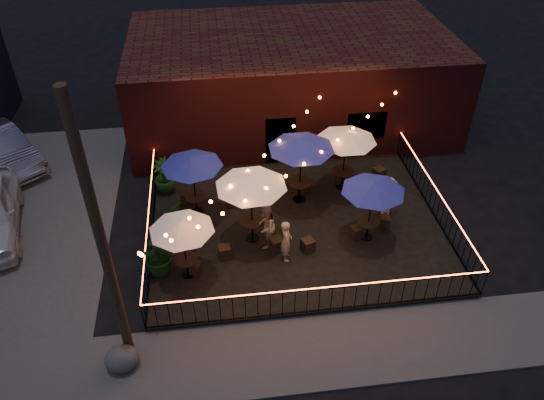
{
  "coord_description": "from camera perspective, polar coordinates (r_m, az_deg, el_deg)",
  "views": [
    {
      "loc": [
        -2.68,
        -12.04,
        12.28
      ],
      "look_at": [
        -0.87,
        1.91,
        1.41
      ],
      "focal_mm": 35.0,
      "sensor_mm": 36.0,
      "label": 1
    }
  ],
  "objects": [
    {
      "name": "bistro_chair_2",
      "position": [
        19.78,
        -9.16,
        0.27
      ],
      "size": [
        0.52,
        0.52,
        0.52
      ],
      "primitive_type": "cube",
      "rotation": [
        0.0,
        0.0,
        0.21
      ],
      "color": "black",
      "rests_on": "patio"
    },
    {
      "name": "fence_left",
      "position": [
        18.37,
        -12.93,
        -2.68
      ],
      "size": [
        0.04,
        8.0,
        1.04
      ],
      "rotation": [
        0.0,
        0.0,
        1.57
      ],
      "color": "black",
      "rests_on": "patio"
    },
    {
      "name": "cafe_table_1",
      "position": [
        18.19,
        -8.64,
        4.02
      ],
      "size": [
        2.34,
        2.34,
        2.37
      ],
      "rotation": [
        0.0,
        0.0,
        -0.09
      ],
      "color": "black",
      "rests_on": "patio"
    },
    {
      "name": "cafe_table_3",
      "position": [
        18.51,
        3.17,
        5.94
      ],
      "size": [
        3.13,
        3.13,
        2.63
      ],
      "rotation": [
        0.0,
        0.0,
        0.4
      ],
      "color": "black",
      "rests_on": "patio"
    },
    {
      "name": "cafe_table_5",
      "position": [
        19.44,
        8.03,
        6.73
      ],
      "size": [
        2.93,
        2.93,
        2.46
      ],
      "rotation": [
        0.0,
        0.0,
        -0.41
      ],
      "color": "black",
      "rests_on": "patio"
    },
    {
      "name": "festoon_lights",
      "position": [
        16.94,
        -0.37,
        2.51
      ],
      "size": [
        10.02,
        8.72,
        1.32
      ],
      "color": "#FF5A14",
      "rests_on": "ground"
    },
    {
      "name": "cafe_table_4",
      "position": [
        17.19,
        10.87,
        1.3
      ],
      "size": [
        2.14,
        2.14,
        2.32
      ],
      "rotation": [
        0.0,
        0.0,
        0.02
      ],
      "color": "black",
      "rests_on": "patio"
    },
    {
      "name": "cooler",
      "position": [
        17.76,
        -9.39,
        -4.15
      ],
      "size": [
        0.74,
        0.61,
        0.84
      ],
      "rotation": [
        0.0,
        0.0,
        0.28
      ],
      "color": "#223EB0",
      "rests_on": "patio"
    },
    {
      "name": "bistro_chair_8",
      "position": [
        18.31,
        9.08,
        -3.45
      ],
      "size": [
        0.46,
        0.46,
        0.44
      ],
      "primitive_type": "cube",
      "rotation": [
        0.0,
        0.0,
        0.26
      ],
      "color": "black",
      "rests_on": "patio"
    },
    {
      "name": "boulder",
      "position": [
        15.2,
        -15.84,
        -16.09
      ],
      "size": [
        1.09,
        1.0,
        0.71
      ],
      "primitive_type": "ellipsoid",
      "rotation": [
        0.0,
        0.0,
        -0.3
      ],
      "color": "#454540",
      "rests_on": "ground"
    },
    {
      "name": "cafe_table_0",
      "position": [
        15.8,
        -9.72,
        -2.85
      ],
      "size": [
        2.36,
        2.36,
        2.19
      ],
      "rotation": [
        0.0,
        0.0,
        -0.21
      ],
      "color": "black",
      "rests_on": "patio"
    },
    {
      "name": "fence_front",
      "position": [
        15.58,
        5.12,
        -10.69
      ],
      "size": [
        10.0,
        0.04,
        1.04
      ],
      "color": "black",
      "rests_on": "patio"
    },
    {
      "name": "bistro_chair_6",
      "position": [
        20.28,
        -0.61,
        1.7
      ],
      "size": [
        0.4,
        0.4,
        0.41
      ],
      "primitive_type": "cube",
      "rotation": [
        0.0,
        0.0,
        -0.16
      ],
      "color": "black",
      "rests_on": "patio"
    },
    {
      "name": "patron_c",
      "position": [
        19.18,
        12.31,
        0.38
      ],
      "size": [
        1.03,
        0.64,
        1.53
      ],
      "primitive_type": "imported",
      "rotation": [
        0.0,
        0.0,
        3.21
      ],
      "color": "#DAA691",
      "rests_on": "patio"
    },
    {
      "name": "bistro_chair_11",
      "position": [
        21.23,
        11.42,
        2.8
      ],
      "size": [
        0.53,
        0.53,
        0.47
      ],
      "primitive_type": "cube",
      "rotation": [
        0.0,
        0.0,
        3.57
      ],
      "color": "black",
      "rests_on": "patio"
    },
    {
      "name": "patron_a",
      "position": [
        16.95,
        1.55,
        -4.4
      ],
      "size": [
        0.38,
        0.57,
        1.53
      ],
      "primitive_type": "imported",
      "rotation": [
        0.0,
        0.0,
        1.54
      ],
      "color": "tan",
      "rests_on": "patio"
    },
    {
      "name": "patron_b",
      "position": [
        17.39,
        -0.69,
        -2.84
      ],
      "size": [
        0.89,
        0.98,
        1.65
      ],
      "primitive_type": "imported",
      "rotation": [
        0.0,
        0.0,
        -1.97
      ],
      "color": "tan",
      "rests_on": "patio"
    },
    {
      "name": "utility_pole",
      "position": [
        12.85,
        -17.78,
        -4.64
      ],
      "size": [
        0.26,
        0.26,
        8.0
      ],
      "primitive_type": "cylinder",
      "color": "#382117",
      "rests_on": "ground"
    },
    {
      "name": "potted_shrub_c",
      "position": [
        20.29,
        -11.51,
        2.52
      ],
      "size": [
        0.96,
        0.96,
        1.38
      ],
      "primitive_type": "imported",
      "rotation": [
        0.0,
        0.0,
        0.29
      ],
      "color": "#184110",
      "rests_on": "patio"
    },
    {
      "name": "bistro_chair_9",
      "position": [
        18.95,
        12.02,
        -2.3
      ],
      "size": [
        0.43,
        0.43,
        0.41
      ],
      "primitive_type": "cube",
      "rotation": [
        0.0,
        0.0,
        2.83
      ],
      "color": "black",
      "rests_on": "patio"
    },
    {
      "name": "bistro_chair_1",
      "position": [
        17.42,
        -5.13,
        -5.6
      ],
      "size": [
        0.42,
        0.42,
        0.45
      ],
      "primitive_type": "cube",
      "rotation": [
        0.0,
        0.0,
        3.25
      ],
      "color": "black",
      "rests_on": "patio"
    },
    {
      "name": "potted_shrub_a",
      "position": [
        16.94,
        -11.96,
        -5.77
      ],
      "size": [
        1.38,
        1.23,
        1.4
      ],
      "primitive_type": "imported",
      "rotation": [
        0.0,
        0.0,
        0.12
      ],
      "color": "#11390E",
      "rests_on": "patio"
    },
    {
      "name": "bistro_chair_3",
      "position": [
        19.49,
        -4.53,
        -0.16
      ],
      "size": [
        0.35,
        0.35,
        0.41
      ],
      "primitive_type": "cube",
      "rotation": [
        0.0,
        0.0,
        3.16
      ],
      "color": "black",
      "rests_on": "patio"
    },
    {
      "name": "brick_building",
      "position": [
        24.59,
        1.95,
        12.96
      ],
      "size": [
        14.0,
        8.0,
        4.0
      ],
      "color": "#3D1011",
      "rests_on": "ground"
    },
    {
      "name": "car_silver",
      "position": [
        24.27,
        -26.95,
        4.95
      ],
      "size": [
        4.12,
        4.55,
        1.51
      ],
      "primitive_type": "imported",
      "rotation": [
        0.0,
        0.0,
        0.68
      ],
      "color": "#9D9DA4",
      "rests_on": "ground"
    },
    {
      "name": "bistro_chair_10",
      "position": [
        20.77,
        7.38,
        2.3
      ],
      "size": [
        0.35,
        0.35,
        0.41
      ],
      "primitive_type": "cube",
      "rotation": [
        0.0,
        0.0,
        -0.02
      ],
      "color": "black",
      "rests_on": "patio"
    },
    {
      "name": "bistro_chair_4",
      "position": [
        17.59,
        0.49,
        -4.8
      ],
      "size": [
        0.52,
        0.52,
        0.49
      ],
      "primitive_type": "cube",
      "rotation": [
        0.0,
        0.0,
        0.32
      ],
      "color": "black",
      "rests_on": "patio"
    },
    {
      "name": "bistro_chair_5",
      "position": [
        17.63,
        3.86,
        -4.86
      ],
      "size": [
        0.5,
        0.5,
        0.46
      ],
      "primitive_type": "cube",
      "rotation": [
        0.0,
        0.0,
        3.52
      ],
      "color": "black",
      "rests_on": "patio"
    },
    {
      "name": "sidewalk",
      "position": [
        15.32,
        5.95,
        -15.73
      ],
      "size": [
        18.0,
        2.5,
        0.05
      ],
      "primitive_type": "cube",
      "color": "#484543",
      "rests_on": "ground"
    },
    {
      "name": "bistro_chair_7",
      "position": [
        20.19,
        3.31,
        1.47
      ],
      "size": [
        0.37,
        0.37,
        0.43
      ],
      "primitive_type": "cube",
      "rotation": [
        0.0,
        0.0,
        3.11
      ],
      "color": "black",
      "rests_on": "patio"
    },
    {
      "name": "ground",
      "position": [
        17.4,
        3.69,
        -7.27
      ],
      "size": [
        110.0,
        110.0,
        0.0
      ],
      "primitive_type": "plane",
      "color": "black",
      "rests_on": "ground"
    },
    {
      "name": "fence_right",
      "position": [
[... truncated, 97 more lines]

